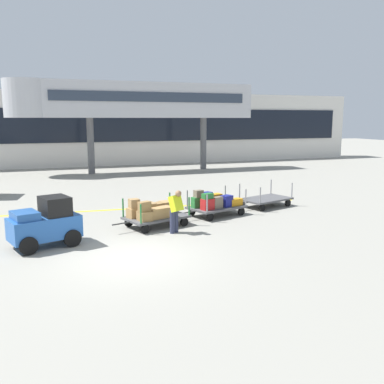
{
  "coord_description": "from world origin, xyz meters",
  "views": [
    {
      "loc": [
        -2.34,
        -11.82,
        4.02
      ],
      "look_at": [
        2.78,
        2.29,
        1.41
      ],
      "focal_mm": 39.57,
      "sensor_mm": 36.0,
      "label": 1
    }
  ],
  "objects_px": {
    "baggage_handler": "(175,209)",
    "baggage_cart_lead": "(154,212)",
    "baggage_cart_tail": "(266,199)",
    "baggage_tug": "(45,223)",
    "baggage_cart_middle": "(215,203)"
  },
  "relations": [
    {
      "from": "baggage_handler",
      "to": "baggage_cart_lead",
      "type": "bearing_deg",
      "value": 112.27
    },
    {
      "from": "baggage_cart_lead",
      "to": "baggage_cart_tail",
      "type": "height_order",
      "value": "same"
    },
    {
      "from": "baggage_cart_lead",
      "to": "baggage_handler",
      "type": "bearing_deg",
      "value": -67.73
    },
    {
      "from": "baggage_tug",
      "to": "baggage_cart_lead",
      "type": "height_order",
      "value": "baggage_tug"
    },
    {
      "from": "baggage_cart_tail",
      "to": "baggage_cart_lead",
      "type": "bearing_deg",
      "value": -162.76
    },
    {
      "from": "baggage_tug",
      "to": "baggage_cart_tail",
      "type": "bearing_deg",
      "value": 17.67
    },
    {
      "from": "baggage_cart_lead",
      "to": "baggage_handler",
      "type": "relative_size",
      "value": 1.97
    },
    {
      "from": "baggage_handler",
      "to": "baggage_cart_middle",
      "type": "bearing_deg",
      "value": 40.82
    },
    {
      "from": "baggage_cart_tail",
      "to": "baggage_handler",
      "type": "height_order",
      "value": "baggage_handler"
    },
    {
      "from": "baggage_cart_middle",
      "to": "baggage_handler",
      "type": "height_order",
      "value": "baggage_handler"
    },
    {
      "from": "baggage_cart_tail",
      "to": "baggage_handler",
      "type": "distance_m",
      "value": 6.12
    },
    {
      "from": "baggage_tug",
      "to": "baggage_cart_tail",
      "type": "xyz_separation_m",
      "value": [
        9.68,
        3.08,
        -0.41
      ]
    },
    {
      "from": "baggage_cart_lead",
      "to": "baggage_cart_middle",
      "type": "xyz_separation_m",
      "value": [
        2.87,
        0.88,
        -0.01
      ]
    },
    {
      "from": "baggage_cart_tail",
      "to": "baggage_tug",
      "type": "bearing_deg",
      "value": -162.33
    },
    {
      "from": "baggage_tug",
      "to": "baggage_cart_middle",
      "type": "distance_m",
      "value": 7.08
    }
  ]
}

